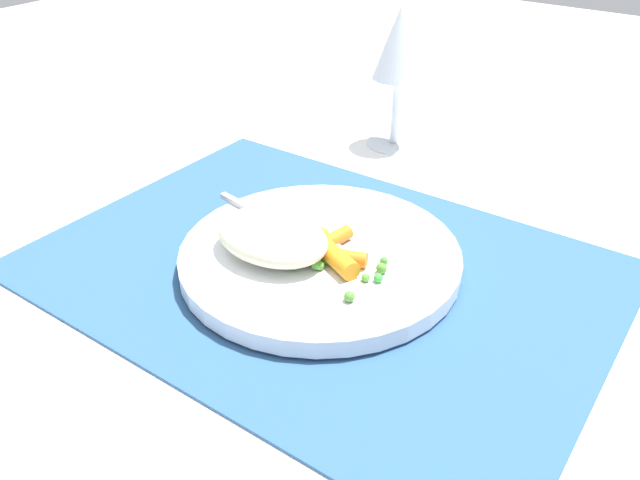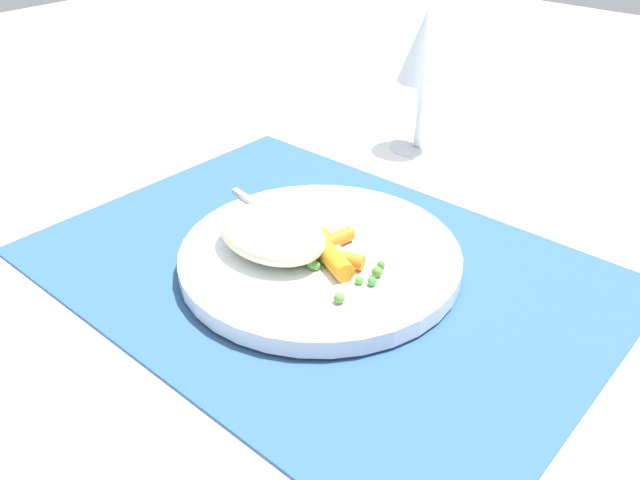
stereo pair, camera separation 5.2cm
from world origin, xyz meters
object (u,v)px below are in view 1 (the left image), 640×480
object	(u,v)px
rice_mound	(272,237)
carrot_portion	(332,251)
fork	(300,236)
wine_glass	(399,49)
plate	(320,257)

from	to	relation	value
rice_mound	carrot_portion	bearing A→B (deg)	26.21
fork	wine_glass	bearing A→B (deg)	102.20
rice_mound	fork	size ratio (longest dim) A/B	0.58
fork	carrot_portion	bearing A→B (deg)	-13.87
plate	carrot_portion	world-z (taller)	carrot_portion
wine_glass	rice_mound	bearing A→B (deg)	-79.84
fork	wine_glass	size ratio (longest dim) A/B	1.07
carrot_portion	fork	distance (m)	0.04
plate	carrot_portion	size ratio (longest dim) A/B	3.81
rice_mound	wine_glass	bearing A→B (deg)	100.16
plate	fork	xyz separation A→B (m)	(-0.03, 0.00, 0.01)
carrot_portion	rice_mound	bearing A→B (deg)	-153.79
carrot_portion	fork	xyz separation A→B (m)	(-0.04, 0.01, -0.00)
rice_mound	carrot_portion	distance (m)	0.05
plate	carrot_portion	bearing A→B (deg)	-20.79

